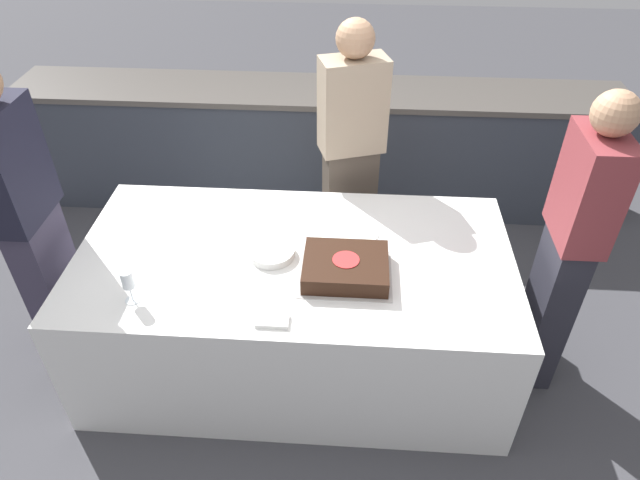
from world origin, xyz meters
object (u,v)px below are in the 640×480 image
at_px(plate_stack, 272,252).
at_px(wine_glass, 128,281).
at_px(person_cutting_cake, 351,156).
at_px(person_seated_right, 568,249).
at_px(cake, 346,267).
at_px(person_seated_left, 29,221).

relative_size(plate_stack, wine_glass, 1.35).
distance_m(person_cutting_cake, person_seated_right, 1.32).
height_order(cake, plate_stack, cake).
distance_m(cake, person_seated_left, 1.59).
xyz_separation_m(plate_stack, wine_glass, (-0.59, -0.36, 0.10)).
height_order(cake, person_cutting_cake, person_cutting_cake).
bearing_deg(person_cutting_cake, cake, 71.75).
bearing_deg(person_seated_right, plate_stack, -89.45).
xyz_separation_m(plate_stack, person_seated_left, (-1.21, 0.01, 0.12)).
bearing_deg(plate_stack, person_seated_right, 0.55).
bearing_deg(cake, person_seated_right, 7.09).
bearing_deg(person_seated_right, wine_glass, -79.51).
bearing_deg(person_seated_right, person_cutting_cake, -126.97).
height_order(cake, person_seated_right, person_seated_right).
distance_m(wine_glass, person_cutting_cake, 1.51).
bearing_deg(person_cutting_cake, person_seated_left, 8.45).
relative_size(wine_glass, person_cutting_cake, 0.10).
height_order(wine_glass, person_seated_right, person_seated_right).
xyz_separation_m(cake, person_cutting_cake, (-0.00, 0.93, 0.07)).
height_order(person_cutting_cake, person_seated_right, person_cutting_cake).
bearing_deg(plate_stack, wine_glass, -148.62).
height_order(cake, person_seated_left, person_seated_left).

